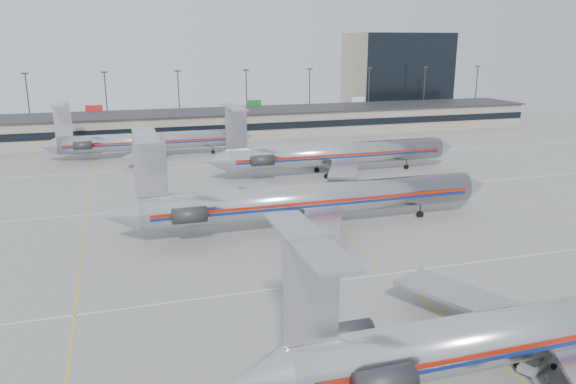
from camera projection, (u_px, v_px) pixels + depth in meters
name	position (u px, v px, depth m)	size (l,w,h in m)	color
ground	(448.00, 319.00, 47.13)	(260.00, 260.00, 0.00)	gray
apron_markings	(392.00, 273.00, 56.35)	(160.00, 0.15, 0.02)	silver
terminal	(224.00, 123.00, 136.64)	(162.00, 17.00, 6.25)	gray
light_mast_row	(213.00, 96.00, 148.16)	(163.60, 0.40, 15.28)	#38383D
distant_building	(396.00, 73.00, 179.64)	(30.00, 20.00, 25.00)	tan
jet_foreground	(548.00, 327.00, 38.63)	(46.42, 27.33, 12.15)	silver
jet_second_row	(307.00, 199.00, 68.86)	(49.45, 29.12, 12.94)	silver
jet_third_row	(333.00, 154.00, 97.20)	(46.15, 28.39, 12.62)	silver
jet_back_row	(148.00, 141.00, 111.61)	(41.67, 25.63, 11.39)	silver
belt_loader	(537.00, 361.00, 39.89)	(3.95, 2.44, 2.04)	gray
ramp_worker_near	(544.00, 353.00, 40.24)	(0.67, 0.44, 1.84)	#8EE515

